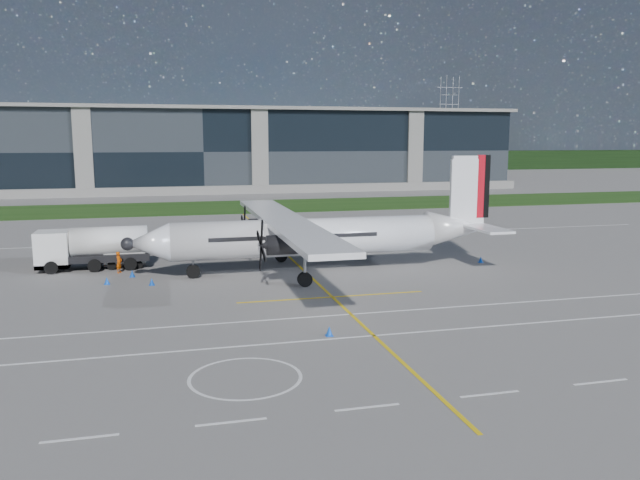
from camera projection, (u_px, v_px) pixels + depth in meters
name	position (u px, v px, depth m)	size (l,w,h in m)	color
ground	(220.00, 214.00, 82.37)	(400.00, 400.00, 0.00)	slate
grass_strip	(215.00, 207.00, 90.02)	(400.00, 18.00, 0.04)	#193F11
terminal_building	(200.00, 151.00, 119.46)	(120.00, 20.00, 15.00)	black
tree_line	(188.00, 163.00, 177.64)	(400.00, 6.00, 6.00)	black
pylon_east	(449.00, 123.00, 205.63)	(9.00, 4.60, 30.00)	gray
yellow_taxiway_centerline	(284.00, 252.00, 54.36)	(0.20, 70.00, 0.01)	yellow
white_lane_line	(316.00, 340.00, 30.66)	(90.00, 0.15, 0.01)	white
turboprop_aircraft	(319.00, 215.00, 45.83)	(27.54, 28.56, 8.57)	white
fuel_tanker_truck	(85.00, 248.00, 47.14)	(8.55, 2.78, 3.21)	silver
baggage_tug	(125.00, 255.00, 48.04)	(3.23, 1.94, 1.94)	silver
ground_crew_person	(119.00, 261.00, 45.93)	(0.74, 0.53, 1.82)	#F25907
safety_cone_portwing	(329.00, 331.00, 31.32)	(0.36, 0.36, 0.50)	blue
safety_cone_nose_port	(152.00, 282.00, 42.16)	(0.36, 0.36, 0.50)	blue
safety_cone_fwd	(107.00, 281.00, 42.43)	(0.36, 0.36, 0.50)	blue
safety_cone_nose_stbd	(132.00, 274.00, 44.69)	(0.36, 0.36, 0.50)	blue
safety_cone_tail	(481.00, 259.00, 49.90)	(0.36, 0.36, 0.50)	blue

